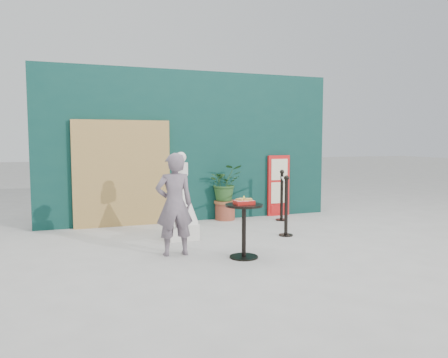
% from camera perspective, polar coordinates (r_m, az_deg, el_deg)
% --- Properties ---
extents(ground, '(60.00, 60.00, 0.00)m').
position_cam_1_polar(ground, '(6.14, 3.94, -10.29)').
color(ground, '#ADAAA5').
rests_on(ground, ground).
extents(back_wall, '(6.00, 0.30, 3.00)m').
position_cam_1_polar(back_wall, '(8.89, -4.36, 4.27)').
color(back_wall, '#0B322E').
rests_on(back_wall, ground).
extents(bamboo_fence, '(1.80, 0.08, 2.00)m').
position_cam_1_polar(bamboo_fence, '(8.43, -13.14, 0.70)').
color(bamboo_fence, tan).
rests_on(bamboo_fence, ground).
extents(woman, '(0.54, 0.36, 1.45)m').
position_cam_1_polar(woman, '(6.19, -6.51, -3.31)').
color(woman, slate).
rests_on(woman, ground).
extents(menu_board, '(0.50, 0.07, 1.30)m').
position_cam_1_polar(menu_board, '(9.46, 7.14, -0.86)').
color(menu_board, red).
rests_on(menu_board, ground).
extents(statue, '(0.56, 0.56, 1.44)m').
position_cam_1_polar(statue, '(7.22, -5.60, -3.22)').
color(statue, silver).
rests_on(statue, ground).
extents(cafe_table, '(0.52, 0.52, 0.75)m').
position_cam_1_polar(cafe_table, '(6.06, 2.62, -5.66)').
color(cafe_table, black).
rests_on(cafe_table, ground).
extents(food_basket, '(0.26, 0.19, 0.11)m').
position_cam_1_polar(food_basket, '(6.01, 2.64, -2.95)').
color(food_basket, '#AF1812').
rests_on(food_basket, cafe_table).
extents(planter, '(0.67, 0.58, 1.13)m').
position_cam_1_polar(planter, '(8.89, 0.13, -1.16)').
color(planter, brown).
rests_on(planter, ground).
extents(stanchion_barrier, '(0.84, 1.54, 1.03)m').
position_cam_1_polar(stanchion_barrier, '(8.20, 7.81, -2.88)').
color(stanchion_barrier, black).
rests_on(stanchion_barrier, ground).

